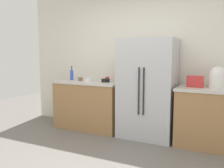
{
  "coord_description": "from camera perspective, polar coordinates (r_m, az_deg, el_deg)",
  "views": [
    {
      "loc": [
        1.53,
        -2.45,
        1.46
      ],
      "look_at": [
        0.1,
        0.47,
        1.05
      ],
      "focal_mm": 39.06,
      "sensor_mm": 36.0,
      "label": 1
    }
  ],
  "objects": [
    {
      "name": "counter_left",
      "position": [
        4.8,
        -5.28,
        -4.82
      ],
      "size": [
        1.32,
        0.66,
        0.93
      ],
      "color": "#9E7247",
      "rests_on": "ground_plane"
    },
    {
      "name": "bowl_a",
      "position": [
        4.67,
        -5.5,
        0.98
      ],
      "size": [
        0.16,
        0.16,
        0.06
      ],
      "primitive_type": "cylinder",
      "color": "white",
      "rests_on": "counter_left"
    },
    {
      "name": "bottle_a",
      "position": [
        4.98,
        -9.4,
        2.16
      ],
      "size": [
        0.07,
        0.07,
        0.28
      ],
      "color": "blue",
      "rests_on": "counter_left"
    },
    {
      "name": "refrigerator",
      "position": [
        4.25,
        8.25,
        -1.11
      ],
      "size": [
        0.95,
        0.64,
        1.71
      ],
      "color": "#B7BABF",
      "rests_on": "ground_plane"
    },
    {
      "name": "toaster",
      "position": [
        4.09,
        18.88,
        0.57
      ],
      "size": [
        0.25,
        0.14,
        0.18
      ],
      "primitive_type": "cube",
      "color": "red",
      "rests_on": "counter_right"
    },
    {
      "name": "cup_c",
      "position": [
        4.79,
        -7.44,
        1.16
      ],
      "size": [
        0.09,
        0.09,
        0.07
      ],
      "primitive_type": "cylinder",
      "color": "brown",
      "rests_on": "counter_left"
    },
    {
      "name": "cup_a",
      "position": [
        4.74,
        -1.13,
        1.2
      ],
      "size": [
        0.08,
        0.08,
        0.08
      ],
      "primitive_type": "cylinder",
      "color": "red",
      "rests_on": "counter_left"
    },
    {
      "name": "counter_right",
      "position": [
        4.13,
        23.56,
        -7.38
      ],
      "size": [
        1.27,
        0.66,
        0.93
      ],
      "color": "#9E7247",
      "rests_on": "ground_plane"
    },
    {
      "name": "bowl_b",
      "position": [
        4.56,
        -1.53,
        0.83
      ],
      "size": [
        0.16,
        0.16,
        0.06
      ],
      "primitive_type": "cylinder",
      "color": "black",
      "rests_on": "counter_left"
    },
    {
      "name": "kitchen_back_panel",
      "position": [
        4.64,
        6.92,
        8.06
      ],
      "size": [
        4.92,
        0.1,
        3.07
      ],
      "primitive_type": "cube",
      "color": "silver",
      "rests_on": "ground_plane"
    },
    {
      "name": "rice_cooker",
      "position": [
        4.09,
        23.56,
        1.32
      ],
      "size": [
        0.28,
        0.28,
        0.34
      ],
      "color": "white",
      "rests_on": "counter_right"
    }
  ]
}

